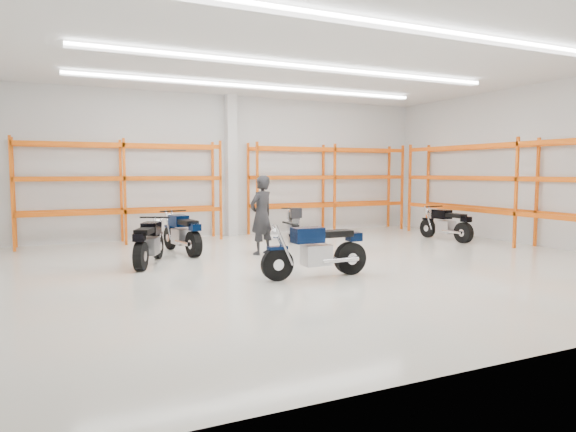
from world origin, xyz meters
name	(u,v)px	position (x,y,z in m)	size (l,w,h in m)	color
ground	(317,265)	(0.00, 0.00, 0.00)	(14.00, 14.00, 0.00)	silver
room_shell	(317,116)	(0.00, 0.03, 3.28)	(14.02, 12.02, 4.51)	silver
motorcycle_main	(320,251)	(-0.55, -1.14, 0.51)	(2.24, 0.74, 1.10)	black
motorcycle_back_a	(148,244)	(-3.38, 1.61, 0.48)	(1.05, 1.97, 1.03)	black
motorcycle_back_b	(183,234)	(-2.31, 2.88, 0.50)	(0.71, 2.15, 1.06)	black
motorcycle_back_c	(293,224)	(1.31, 3.94, 0.49)	(0.95, 1.94, 1.02)	black
motorcycle_back_d	(447,225)	(5.49, 1.94, 0.47)	(0.68, 2.06, 1.01)	black
standing_man	(261,215)	(-0.54, 1.93, 0.99)	(0.72, 0.47, 1.98)	black
structural_column	(231,166)	(0.00, 5.82, 2.25)	(0.32, 0.32, 4.50)	white
pallet_racking_back_left	(123,182)	(-3.40, 5.48, 1.79)	(5.67, 0.87, 3.00)	#E75F08
pallet_racking_back_right	(329,180)	(3.40, 5.48, 1.79)	(5.67, 0.87, 3.00)	#E75F08
pallet_racking_side	(527,181)	(6.48, 0.00, 1.81)	(0.87, 9.07, 3.00)	#E75F08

